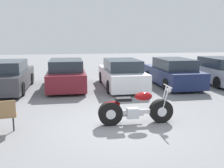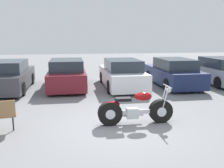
% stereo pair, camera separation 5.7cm
% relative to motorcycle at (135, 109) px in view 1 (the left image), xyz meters
% --- Properties ---
extents(ground_plane, '(60.00, 60.00, 0.00)m').
position_rel_motorcycle_xyz_m(ground_plane, '(-0.54, -0.19, -0.43)').
color(ground_plane, slate).
extents(motorcycle, '(2.21, 0.62, 1.11)m').
position_rel_motorcycle_xyz_m(motorcycle, '(0.00, 0.00, 0.00)').
color(motorcycle, black).
rests_on(motorcycle, ground_plane).
extents(parked_car_dark_grey, '(1.82, 4.40, 1.41)m').
position_rel_motorcycle_xyz_m(parked_car_dark_grey, '(-4.69, 5.49, 0.22)').
color(parked_car_dark_grey, '#3D3D42').
rests_on(parked_car_dark_grey, ground_plane).
extents(parked_car_maroon, '(1.82, 4.40, 1.41)m').
position_rel_motorcycle_xyz_m(parked_car_maroon, '(-2.00, 5.70, 0.22)').
color(parked_car_maroon, maroon).
rests_on(parked_car_maroon, ground_plane).
extents(parked_car_white, '(1.82, 4.40, 1.41)m').
position_rel_motorcycle_xyz_m(parked_car_white, '(0.70, 5.28, 0.22)').
color(parked_car_white, white).
rests_on(parked_car_white, ground_plane).
extents(parked_car_navy, '(1.82, 4.40, 1.41)m').
position_rel_motorcycle_xyz_m(parked_car_navy, '(3.39, 5.32, 0.22)').
color(parked_car_navy, '#19234C').
rests_on(parked_car_navy, ground_plane).
extents(parked_car_silver, '(1.82, 4.40, 1.41)m').
position_rel_motorcycle_xyz_m(parked_car_silver, '(6.09, 5.45, 0.22)').
color(parked_car_silver, '#BCBCC1').
rests_on(parked_car_silver, ground_plane).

